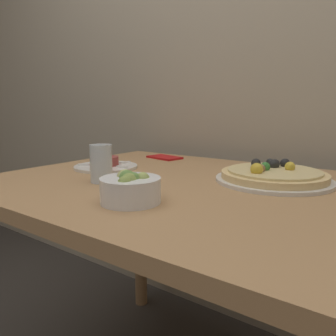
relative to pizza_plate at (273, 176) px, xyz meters
name	(u,v)px	position (x,y,z in m)	size (l,w,h in m)	color
back_wall	(259,30)	(-0.23, 0.42, 0.50)	(8.00, 0.05, 2.60)	tan
dining_table	(180,217)	(-0.23, -0.14, -0.13)	(1.10, 0.89, 0.78)	#AD7F51
pizza_plate	(273,176)	(0.00, 0.00, 0.00)	(0.33, 0.33, 0.06)	silver
tartare_plate	(106,164)	(-0.55, -0.13, 0.00)	(0.22, 0.22, 0.08)	silver
small_bowl	(130,188)	(-0.19, -0.40, 0.02)	(0.14, 0.14, 0.07)	white
drinking_glass	(101,164)	(-0.40, -0.29, 0.04)	(0.06, 0.06, 0.11)	silver
napkin	(165,157)	(-0.52, 0.18, -0.01)	(0.16, 0.11, 0.01)	red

